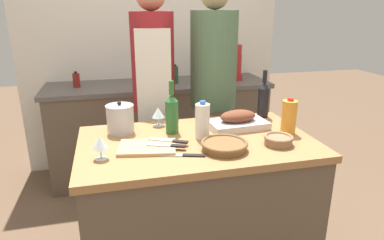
{
  "coord_description": "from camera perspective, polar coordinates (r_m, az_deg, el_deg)",
  "views": [
    {
      "loc": [
        -0.46,
        -1.72,
        1.58
      ],
      "look_at": [
        0.0,
        0.12,
        0.95
      ],
      "focal_mm": 32.0,
      "sensor_mm": 36.0,
      "label": 1
    }
  ],
  "objects": [
    {
      "name": "kitchen_island",
      "position": [
        2.12,
        0.79,
        -14.36
      ],
      "size": [
        1.3,
        0.78,
        0.87
      ],
      "color": "brown",
      "rests_on": "ground_plane"
    },
    {
      "name": "back_counter",
      "position": [
        3.35,
        -5.32,
        -1.44
      ],
      "size": [
        2.06,
        0.6,
        0.9
      ],
      "color": "brown",
      "rests_on": "ground_plane"
    },
    {
      "name": "back_wall",
      "position": [
        3.51,
        -6.64,
        13.22
      ],
      "size": [
        2.56,
        0.1,
        2.55
      ],
      "color": "silver",
      "rests_on": "ground_plane"
    },
    {
      "name": "roasting_pan",
      "position": [
        2.11,
        7.63,
        -0.21
      ],
      "size": [
        0.36,
        0.24,
        0.11
      ],
      "color": "#BCBCC1",
      "rests_on": "kitchen_island"
    },
    {
      "name": "wicker_basket",
      "position": [
        1.78,
        5.4,
        -4.21
      ],
      "size": [
        0.25,
        0.25,
        0.05
      ],
      "color": "brown",
      "rests_on": "kitchen_island"
    },
    {
      "name": "cutting_board",
      "position": [
        1.81,
        -7.47,
        -4.53
      ],
      "size": [
        0.33,
        0.26,
        0.02
      ],
      "color": "tan",
      "rests_on": "kitchen_island"
    },
    {
      "name": "stock_pot",
      "position": [
        2.05,
        -11.86,
        0.19
      ],
      "size": [
        0.16,
        0.16,
        0.19
      ],
      "color": "#B7B7BC",
      "rests_on": "kitchen_island"
    },
    {
      "name": "mixing_bowl",
      "position": [
        1.9,
        14.22,
        -3.2
      ],
      "size": [
        0.16,
        0.16,
        0.05
      ],
      "color": "#846647",
      "rests_on": "kitchen_island"
    },
    {
      "name": "juice_jug",
      "position": [
        2.06,
        15.85,
        0.48
      ],
      "size": [
        0.09,
        0.09,
        0.22
      ],
      "color": "orange",
      "rests_on": "kitchen_island"
    },
    {
      "name": "milk_jug",
      "position": [
        1.91,
        1.75,
        -0.18
      ],
      "size": [
        0.08,
        0.08,
        0.22
      ],
      "color": "white",
      "rests_on": "kitchen_island"
    },
    {
      "name": "wine_bottle_green",
      "position": [
        2.33,
        11.82,
        3.48
      ],
      "size": [
        0.07,
        0.07,
        0.32
      ],
      "color": "black",
      "rests_on": "kitchen_island"
    },
    {
      "name": "wine_bottle_dark",
      "position": [
        1.99,
        -3.38,
        1.21
      ],
      "size": [
        0.08,
        0.08,
        0.31
      ],
      "color": "#28662D",
      "rests_on": "kitchen_island"
    },
    {
      "name": "wine_glass_left",
      "position": [
        2.13,
        -5.66,
        1.15
      ],
      "size": [
        0.08,
        0.08,
        0.12
      ],
      "color": "silver",
      "rests_on": "kitchen_island"
    },
    {
      "name": "wine_glass_right",
      "position": [
        1.71,
        -15.08,
        -3.75
      ],
      "size": [
        0.08,
        0.08,
        0.12
      ],
      "color": "silver",
      "rests_on": "kitchen_island"
    },
    {
      "name": "knife_chef",
      "position": [
        1.72,
        -2.41,
        -5.88
      ],
      "size": [
        0.3,
        0.12,
        0.01
      ],
      "color": "#B7B7BC",
      "rests_on": "kitchen_island"
    },
    {
      "name": "knife_paring",
      "position": [
        1.85,
        -3.79,
        -3.46
      ],
      "size": [
        0.21,
        0.13,
        0.01
      ],
      "color": "#B7B7BC",
      "rests_on": "cutting_board"
    },
    {
      "name": "knife_bread",
      "position": [
        1.79,
        -4.09,
        -4.25
      ],
      "size": [
        0.2,
        0.1,
        0.01
      ],
      "color": "#B7B7BC",
      "rests_on": "cutting_board"
    },
    {
      "name": "stand_mixer",
      "position": [
        3.36,
        6.58,
        9.02
      ],
      "size": [
        0.18,
        0.14,
        0.34
      ],
      "color": "#B22323",
      "rests_on": "back_counter"
    },
    {
      "name": "condiment_bottle_tall",
      "position": [
        3.32,
        1.22,
        8.21
      ],
      "size": [
        0.06,
        0.06,
        0.2
      ],
      "color": "#332D28",
      "rests_on": "back_counter"
    },
    {
      "name": "condiment_bottle_short",
      "position": [
        3.19,
        -2.78,
        7.54
      ],
      "size": [
        0.05,
        0.05,
        0.18
      ],
      "color": "#234C28",
      "rests_on": "back_counter"
    },
    {
      "name": "condiment_bottle_extra",
      "position": [
        3.2,
        -18.72,
        6.31
      ],
      "size": [
        0.06,
        0.06,
        0.14
      ],
      "color": "maroon",
      "rests_on": "back_counter"
    },
    {
      "name": "person_cook_aproned",
      "position": [
        2.55,
        -6.36,
        4.77
      ],
      "size": [
        0.31,
        0.32,
        1.76
      ],
      "rotation": [
        0.0,
        0.0,
        -0.11
      ],
      "color": "beige",
      "rests_on": "ground_plane"
    },
    {
      "name": "person_cook_guest",
      "position": [
        2.63,
        3.52,
        5.14
      ],
      "size": [
        0.35,
        0.35,
        1.77
      ],
      "rotation": [
        0.0,
        0.0,
        -0.26
      ],
      "color": "beige",
      "rests_on": "ground_plane"
    }
  ]
}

